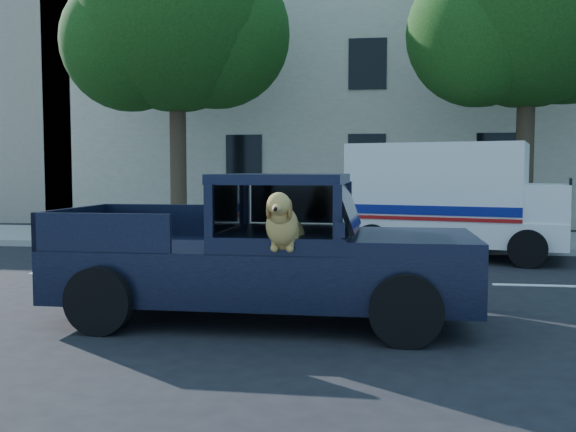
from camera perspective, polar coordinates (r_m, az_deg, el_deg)
name	(u,v)px	position (r m, az deg, el deg)	size (l,w,h in m)	color
ground	(260,330)	(7.56, -2.51, -10.08)	(120.00, 120.00, 0.00)	black
far_sidewalk	(324,239)	(16.56, 3.25, -2.05)	(60.00, 4.00, 0.15)	gray
lane_stripes	(417,283)	(10.79, 11.40, -5.82)	(21.60, 0.14, 0.01)	silver
street_tree_left	(178,25)	(18.06, -9.76, 16.40)	(6.00, 5.20, 8.60)	#332619
street_tree_mid	(530,14)	(17.66, 20.68, 16.49)	(6.00, 5.20, 8.60)	#332619
building_main	(425,96)	(23.91, 12.05, 10.39)	(26.00, 6.00, 9.00)	beige
pickup_truck	(258,271)	(7.95, -2.72, -4.88)	(5.08, 2.61, 1.81)	black
mail_truck	(452,208)	(14.03, 14.35, 0.71)	(4.76, 3.18, 2.40)	silver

